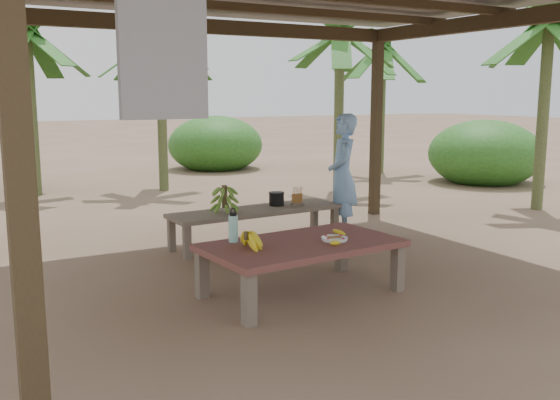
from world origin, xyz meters
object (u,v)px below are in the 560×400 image
water_flask (233,228)px  woman (343,176)px  ripe_banana_bunch (246,240)px  cooking_pot (277,199)px  bench (257,213)px  work_table (302,249)px  plate (334,239)px

water_flask → woman: (2.27, 1.51, 0.17)m
ripe_banana_bunch → cooking_pot: ripe_banana_bunch is taller
water_flask → bench: bearing=56.8°
work_table → cooking_pot: cooking_pot is taller
bench → water_flask: size_ratio=6.97×
plate → water_flask: 0.95m
cooking_pot → woman: (0.86, -0.22, 0.27)m
cooking_pot → woman: bearing=-14.0°
woman → water_flask: bearing=-27.9°
ripe_banana_bunch → woman: 2.93m
work_table → cooking_pot: (0.85, 2.04, 0.10)m
water_flask → ripe_banana_bunch: bearing=-93.5°
ripe_banana_bunch → cooking_pot: size_ratio=1.49×
plate → woman: bearing=53.6°
bench → plate: 2.06m
plate → cooking_pot: (0.56, 2.14, 0.01)m
work_table → cooking_pot: size_ratio=9.84×
bench → woman: (1.20, -0.12, 0.41)m
work_table → woman: size_ratio=1.17×
bench → woman: size_ratio=1.39×
water_flask → cooking_pot: bearing=50.9°
bench → plate: (-0.22, -2.04, 0.12)m
ripe_banana_bunch → cooking_pot: (1.42, 2.03, -0.06)m
water_flask → cooking_pot: 2.23m
ripe_banana_bunch → water_flask: bearing=86.5°
bench → plate: size_ratio=8.99×
work_table → water_flask: 0.66m
work_table → cooking_pot: 2.21m
work_table → ripe_banana_bunch: bearing=174.7°
work_table → bench: work_table is taller
work_table → ripe_banana_bunch: ripe_banana_bunch is taller
work_table → cooking_pot: bearing=62.8°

